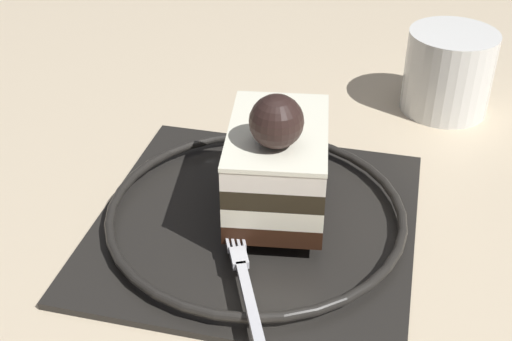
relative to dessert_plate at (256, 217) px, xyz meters
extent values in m
plane|color=beige|center=(-0.01, 0.01, -0.01)|extent=(2.40, 2.40, 0.00)
cube|color=black|center=(0.00, 0.00, 0.00)|extent=(0.24, 0.24, 0.01)
torus|color=black|center=(0.00, 0.00, 0.01)|extent=(0.23, 0.23, 0.01)
cube|color=black|center=(-0.01, 0.01, 0.02)|extent=(0.10, 0.06, 0.01)
cube|color=white|center=(-0.01, 0.01, 0.03)|extent=(0.10, 0.06, 0.01)
cube|color=black|center=(-0.01, 0.01, 0.04)|extent=(0.10, 0.06, 0.01)
cube|color=white|center=(-0.01, 0.01, 0.06)|extent=(0.10, 0.06, 0.01)
cube|color=white|center=(-0.01, 0.01, 0.06)|extent=(0.10, 0.06, 0.00)
sphere|color=black|center=(0.01, 0.01, 0.08)|extent=(0.03, 0.03, 0.03)
cube|color=silver|center=(0.09, 0.01, 0.01)|extent=(0.07, 0.02, 0.00)
cube|color=silver|center=(0.05, -0.01, 0.01)|extent=(0.02, 0.01, 0.00)
cube|color=silver|center=(0.03, -0.01, 0.01)|extent=(0.03, 0.01, 0.00)
cube|color=silver|center=(0.03, -0.01, 0.01)|extent=(0.03, 0.01, 0.00)
cube|color=silver|center=(0.04, -0.01, 0.01)|extent=(0.03, 0.01, 0.00)
cube|color=silver|center=(0.04, -0.02, 0.01)|extent=(0.03, 0.01, 0.00)
cylinder|color=white|center=(-0.18, 0.15, 0.03)|extent=(0.08, 0.08, 0.07)
cylinder|color=beige|center=(-0.18, 0.15, 0.01)|extent=(0.07, 0.07, 0.03)
camera|label=1|loc=(0.36, 0.03, 0.29)|focal=47.61mm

